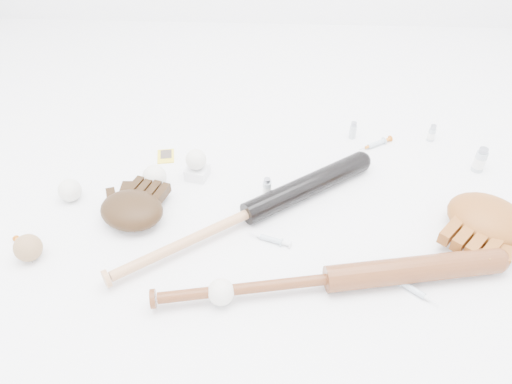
{
  "coord_description": "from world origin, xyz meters",
  "views": [
    {
      "loc": [
        0.01,
        -1.09,
        1.05
      ],
      "look_at": [
        -0.05,
        0.06,
        0.06
      ],
      "focal_mm": 35.0,
      "sensor_mm": 36.0,
      "label": 1
    }
  ],
  "objects_px": {
    "bat_wood": "(330,279)",
    "bat_dark": "(249,213)",
    "pedestal": "(197,172)",
    "glove_dark": "(132,210)"
  },
  "relations": [
    {
      "from": "bat_wood",
      "to": "bat_dark",
      "type": "bearing_deg",
      "value": 122.34
    },
    {
      "from": "bat_wood",
      "to": "pedestal",
      "type": "bearing_deg",
      "value": 121.81
    },
    {
      "from": "bat_dark",
      "to": "glove_dark",
      "type": "distance_m",
      "value": 0.35
    },
    {
      "from": "pedestal",
      "to": "glove_dark",
      "type": "bearing_deg",
      "value": -127.44
    },
    {
      "from": "bat_dark",
      "to": "pedestal",
      "type": "distance_m",
      "value": 0.28
    },
    {
      "from": "bat_wood",
      "to": "glove_dark",
      "type": "height_order",
      "value": "glove_dark"
    },
    {
      "from": "bat_dark",
      "to": "glove_dark",
      "type": "height_order",
      "value": "glove_dark"
    },
    {
      "from": "bat_dark",
      "to": "pedestal",
      "type": "relative_size",
      "value": 13.86
    },
    {
      "from": "bat_wood",
      "to": "glove_dark",
      "type": "relative_size",
      "value": 4.22
    },
    {
      "from": "glove_dark",
      "to": "bat_dark",
      "type": "bearing_deg",
      "value": 19.59
    }
  ]
}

